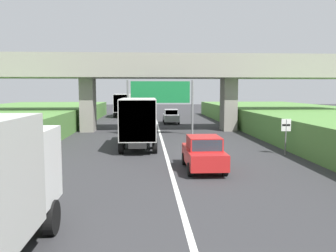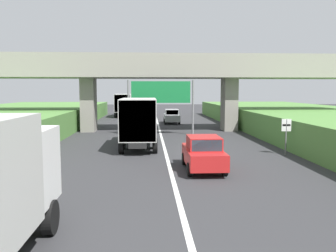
{
  "view_description": "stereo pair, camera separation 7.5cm",
  "coord_description": "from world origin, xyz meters",
  "px_view_note": "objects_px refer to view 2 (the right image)",
  "views": [
    {
      "loc": [
        -1.13,
        -0.97,
        3.97
      ],
      "look_at": [
        0.0,
        18.5,
        2.0
      ],
      "focal_mm": 37.63,
      "sensor_mm": 36.0,
      "label": 1
    },
    {
      "loc": [
        -1.06,
        -0.98,
        3.97
      ],
      "look_at": [
        0.0,
        18.5,
        2.0
      ],
      "focal_mm": 37.63,
      "sensor_mm": 36.0,
      "label": 2
    }
  ],
  "objects_px": {
    "overhead_highway_sign": "(161,95)",
    "truck_blue": "(124,104)",
    "car_silver": "(172,116)",
    "construction_barrel_2": "(21,171)",
    "truck_orange": "(146,104)",
    "car_red": "(203,153)",
    "speed_limit_sign": "(286,131)",
    "truck_black": "(139,120)"
  },
  "relations": [
    {
      "from": "car_red",
      "to": "truck_black",
      "type": "bearing_deg",
      "value": 115.3
    },
    {
      "from": "car_silver",
      "to": "construction_barrel_2",
      "type": "xyz_separation_m",
      "value": [
        -8.38,
        -26.85,
        -0.4
      ]
    },
    {
      "from": "truck_black",
      "to": "car_silver",
      "type": "bearing_deg",
      "value": 79.14
    },
    {
      "from": "overhead_highway_sign",
      "to": "car_red",
      "type": "xyz_separation_m",
      "value": [
        1.64,
        -13.86,
        -2.69
      ]
    },
    {
      "from": "overhead_highway_sign",
      "to": "speed_limit_sign",
      "type": "height_order",
      "value": "overhead_highway_sign"
    },
    {
      "from": "speed_limit_sign",
      "to": "car_silver",
      "type": "distance_m",
      "value": 21.97
    },
    {
      "from": "truck_blue",
      "to": "truck_orange",
      "type": "xyz_separation_m",
      "value": [
        3.33,
        -1.48,
        0.0
      ]
    },
    {
      "from": "car_silver",
      "to": "car_red",
      "type": "bearing_deg",
      "value": -90.11
    },
    {
      "from": "overhead_highway_sign",
      "to": "truck_blue",
      "type": "height_order",
      "value": "overhead_highway_sign"
    },
    {
      "from": "car_silver",
      "to": "construction_barrel_2",
      "type": "distance_m",
      "value": 28.13
    },
    {
      "from": "speed_limit_sign",
      "to": "car_red",
      "type": "distance_m",
      "value": 7.0
    },
    {
      "from": "car_red",
      "to": "speed_limit_sign",
      "type": "bearing_deg",
      "value": 34.37
    },
    {
      "from": "speed_limit_sign",
      "to": "construction_barrel_2",
      "type": "relative_size",
      "value": 2.48
    },
    {
      "from": "speed_limit_sign",
      "to": "overhead_highway_sign",
      "type": "bearing_deg",
      "value": 126.7
    },
    {
      "from": "car_red",
      "to": "construction_barrel_2",
      "type": "distance_m",
      "value": 8.52
    },
    {
      "from": "truck_black",
      "to": "construction_barrel_2",
      "type": "relative_size",
      "value": 8.11
    },
    {
      "from": "speed_limit_sign",
      "to": "truck_black",
      "type": "relative_size",
      "value": 0.31
    },
    {
      "from": "truck_blue",
      "to": "truck_black",
      "type": "distance_m",
      "value": 29.38
    },
    {
      "from": "overhead_highway_sign",
      "to": "car_silver",
      "type": "xyz_separation_m",
      "value": [
        1.69,
        11.28,
        -2.69
      ]
    },
    {
      "from": "truck_blue",
      "to": "car_silver",
      "type": "height_order",
      "value": "truck_blue"
    },
    {
      "from": "overhead_highway_sign",
      "to": "car_red",
      "type": "bearing_deg",
      "value": -83.24
    },
    {
      "from": "speed_limit_sign",
      "to": "car_red",
      "type": "relative_size",
      "value": 0.54
    },
    {
      "from": "overhead_highway_sign",
      "to": "truck_blue",
      "type": "distance_m",
      "value": 23.11
    },
    {
      "from": "truck_black",
      "to": "truck_orange",
      "type": "bearing_deg",
      "value": 89.53
    },
    {
      "from": "truck_blue",
      "to": "car_red",
      "type": "height_order",
      "value": "truck_blue"
    },
    {
      "from": "speed_limit_sign",
      "to": "truck_blue",
      "type": "xyz_separation_m",
      "value": [
        -12.25,
        32.47,
        0.46
      ]
    },
    {
      "from": "car_red",
      "to": "truck_orange",
      "type": "bearing_deg",
      "value": 95.19
    },
    {
      "from": "speed_limit_sign",
      "to": "truck_black",
      "type": "xyz_separation_m",
      "value": [
        -9.15,
        3.25,
        0.46
      ]
    },
    {
      "from": "truck_orange",
      "to": "car_red",
      "type": "distance_m",
      "value": 35.09
    },
    {
      "from": "overhead_highway_sign",
      "to": "truck_orange",
      "type": "bearing_deg",
      "value": 94.15
    },
    {
      "from": "overhead_highway_sign",
      "to": "construction_barrel_2",
      "type": "bearing_deg",
      "value": -113.26
    },
    {
      "from": "car_red",
      "to": "car_silver",
      "type": "height_order",
      "value": "same"
    },
    {
      "from": "speed_limit_sign",
      "to": "car_silver",
      "type": "bearing_deg",
      "value": 105.07
    },
    {
      "from": "truck_blue",
      "to": "speed_limit_sign",
      "type": "bearing_deg",
      "value": -69.32
    },
    {
      "from": "truck_blue",
      "to": "car_silver",
      "type": "relative_size",
      "value": 1.78
    },
    {
      "from": "truck_blue",
      "to": "construction_barrel_2",
      "type": "distance_m",
      "value": 38.18
    },
    {
      "from": "truck_black",
      "to": "truck_orange",
      "type": "height_order",
      "value": "same"
    },
    {
      "from": "truck_orange",
      "to": "car_silver",
      "type": "height_order",
      "value": "truck_orange"
    },
    {
      "from": "truck_orange",
      "to": "construction_barrel_2",
      "type": "xyz_separation_m",
      "value": [
        -5.16,
        -36.63,
        -1.47
      ]
    },
    {
      "from": "car_silver",
      "to": "truck_black",
      "type": "bearing_deg",
      "value": -100.86
    },
    {
      "from": "overhead_highway_sign",
      "to": "car_silver",
      "type": "bearing_deg",
      "value": 81.47
    },
    {
      "from": "speed_limit_sign",
      "to": "construction_barrel_2",
      "type": "height_order",
      "value": "speed_limit_sign"
    }
  ]
}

